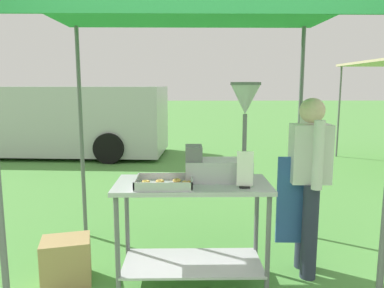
{
  "coord_description": "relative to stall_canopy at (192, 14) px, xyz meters",
  "views": [
    {
      "loc": [
        -0.14,
        -1.72,
        1.72
      ],
      "look_at": [
        -0.09,
        1.51,
        1.21
      ],
      "focal_mm": 34.86,
      "sensor_mm": 36.0,
      "label": 1
    }
  ],
  "objects": [
    {
      "name": "van_silver",
      "position": [
        -3.47,
        6.1,
        -1.41
      ],
      "size": [
        5.82,
        2.4,
        1.69
      ],
      "color": "#BCBCC1",
      "rests_on": "ground"
    },
    {
      "name": "ground_plane",
      "position": [
        0.09,
        4.59,
        -2.29
      ],
      "size": [
        70.0,
        70.0,
        0.0
      ],
      "primitive_type": "plane",
      "color": "#519342"
    },
    {
      "name": "supply_crate",
      "position": [
        -1.1,
        -0.05,
        -2.09
      ],
      "size": [
        0.48,
        0.41,
        0.4
      ],
      "color": "tan",
      "rests_on": "ground"
    },
    {
      "name": "donut_fryer",
      "position": [
        0.28,
        -0.02,
        -1.08
      ],
      "size": [
        0.63,
        0.28,
        0.83
      ],
      "color": "#B7B7BC",
      "rests_on": "donut_cart"
    },
    {
      "name": "stall_canopy",
      "position": [
        0.0,
        0.0,
        0.0
      ],
      "size": [
        2.63,
        2.07,
        2.39
      ],
      "color": "slate",
      "rests_on": "ground"
    },
    {
      "name": "menu_sign",
      "position": [
        0.41,
        -0.27,
        -1.25
      ],
      "size": [
        0.13,
        0.05,
        0.3
      ],
      "color": "black",
      "rests_on": "donut_cart"
    },
    {
      "name": "donut_cart",
      "position": [
        0.0,
        -0.1,
        -1.65
      ],
      "size": [
        1.29,
        0.6,
        0.91
      ],
      "color": "#B7B7BC",
      "rests_on": "ground"
    },
    {
      "name": "vendor",
      "position": [
        1.04,
        0.09,
        -1.38
      ],
      "size": [
        0.45,
        0.53,
        1.61
      ],
      "color": "#2D3347",
      "rests_on": "ground"
    },
    {
      "name": "donut_tray",
      "position": [
        -0.22,
        -0.2,
        -1.36
      ],
      "size": [
        0.46,
        0.34,
        0.07
      ],
      "color": "#B7B7BC",
      "rests_on": "donut_cart"
    }
  ]
}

